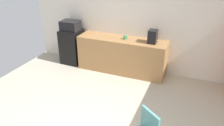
% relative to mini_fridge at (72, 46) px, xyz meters
% --- Properties ---
extents(wall_back, '(6.00, 0.10, 2.60)m').
position_rel_mini_fridge_xyz_m(wall_back, '(1.80, 0.35, 0.83)').
color(wall_back, silver).
rests_on(wall_back, ground_plane).
extents(counter_block, '(2.27, 0.60, 0.90)m').
position_rel_mini_fridge_xyz_m(counter_block, '(1.49, 0.00, -0.02)').
color(counter_block, '#9E7042').
rests_on(counter_block, ground_plane).
extents(mini_fridge, '(0.54, 0.54, 0.95)m').
position_rel_mini_fridge_xyz_m(mini_fridge, '(0.00, 0.00, 0.00)').
color(mini_fridge, black).
rests_on(mini_fridge, ground_plane).
extents(microwave, '(0.48, 0.38, 0.26)m').
position_rel_mini_fridge_xyz_m(microwave, '(0.00, 0.00, 0.60)').
color(microwave, black).
rests_on(microwave, mini_fridge).
extents(mug_white, '(0.13, 0.08, 0.09)m').
position_rel_mini_fridge_xyz_m(mug_white, '(2.27, 0.08, 0.47)').
color(mug_white, white).
rests_on(mug_white, counter_block).
extents(mug_green, '(0.13, 0.08, 0.09)m').
position_rel_mini_fridge_xyz_m(mug_green, '(1.57, -0.00, 0.47)').
color(mug_green, '#338C59').
rests_on(mug_green, counter_block).
extents(coffee_maker, '(0.20, 0.24, 0.32)m').
position_rel_mini_fridge_xyz_m(coffee_maker, '(2.25, 0.00, 0.59)').
color(coffee_maker, black).
rests_on(coffee_maker, counter_block).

